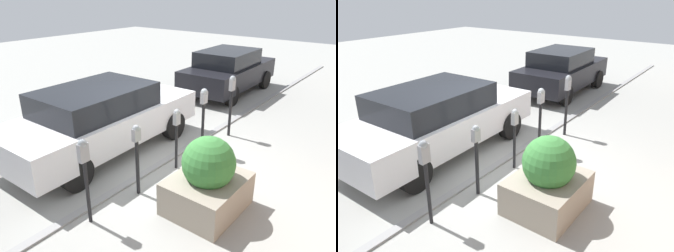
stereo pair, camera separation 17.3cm
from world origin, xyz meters
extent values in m
plane|color=#999993|center=(0.00, 0.00, 0.00)|extent=(40.00, 40.00, 0.00)
cube|color=gray|center=(0.00, 0.08, 0.02)|extent=(24.50, 0.16, 0.04)
cylinder|color=black|center=(-2.20, -0.22, 0.55)|extent=(0.06, 0.06, 1.11)
cube|color=#99999E|center=(-2.20, -0.22, 1.25)|extent=(0.16, 0.09, 0.30)
sphere|color=gray|center=(-2.20, -0.22, 1.40)|extent=(0.14, 0.14, 0.14)
cylinder|color=black|center=(-1.12, -0.28, 0.53)|extent=(0.07, 0.07, 1.07)
cube|color=#99999E|center=(-1.12, -0.28, 1.18)|extent=(0.15, 0.09, 0.23)
sphere|color=gray|center=(-1.12, -0.28, 1.30)|extent=(0.13, 0.13, 0.13)
cylinder|color=black|center=(0.05, -0.26, 0.49)|extent=(0.06, 0.06, 0.99)
cube|color=#99999E|center=(0.05, -0.26, 1.12)|extent=(0.14, 0.09, 0.26)
sphere|color=gray|center=(0.05, -0.26, 1.25)|extent=(0.12, 0.12, 0.12)
cylinder|color=black|center=(1.06, -0.25, 0.58)|extent=(0.07, 0.07, 1.16)
cube|color=#99999E|center=(1.06, -0.25, 1.30)|extent=(0.18, 0.09, 0.27)
sphere|color=gray|center=(1.06, -0.25, 1.43)|extent=(0.15, 0.15, 0.15)
cylinder|color=black|center=(2.21, -0.32, 0.60)|extent=(0.07, 0.07, 1.20)
cube|color=#99999E|center=(2.21, -0.32, 1.35)|extent=(0.17, 0.09, 0.30)
sphere|color=gray|center=(2.21, -0.32, 1.50)|extent=(0.14, 0.14, 0.14)
cube|color=gray|center=(-0.73, -1.50, 0.30)|extent=(1.34, 1.10, 0.59)
sphere|color=#387A38|center=(-0.73, -1.50, 0.88)|extent=(0.89, 0.89, 0.89)
cube|color=silver|center=(-0.28, 1.58, 0.68)|extent=(4.81, 2.03, 0.68)
cube|color=black|center=(-0.47, 1.58, 1.28)|extent=(2.52, 1.74, 0.52)
cylinder|color=black|center=(1.20, 0.70, 0.34)|extent=(0.68, 0.23, 0.68)
cylinder|color=black|center=(1.20, 2.46, 0.34)|extent=(0.68, 0.23, 0.68)
cylinder|color=black|center=(-1.75, 0.70, 0.34)|extent=(0.68, 0.23, 0.68)
cylinder|color=black|center=(-1.75, 2.46, 0.34)|extent=(0.68, 0.23, 0.68)
cube|color=black|center=(5.64, 1.60, 0.67)|extent=(4.24, 1.94, 0.69)
cube|color=black|center=(5.47, 1.60, 1.28)|extent=(2.23, 1.66, 0.52)
cylinder|color=black|center=(6.94, 0.76, 0.33)|extent=(0.65, 0.22, 0.65)
cylinder|color=black|center=(6.94, 2.43, 0.33)|extent=(0.65, 0.22, 0.65)
cylinder|color=black|center=(4.34, 0.76, 0.33)|extent=(0.65, 0.22, 0.65)
cylinder|color=black|center=(4.34, 2.43, 0.33)|extent=(0.65, 0.22, 0.65)
camera|label=1|loc=(-4.79, -3.89, 3.49)|focal=35.00mm
camera|label=2|loc=(-4.90, -3.75, 3.49)|focal=35.00mm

